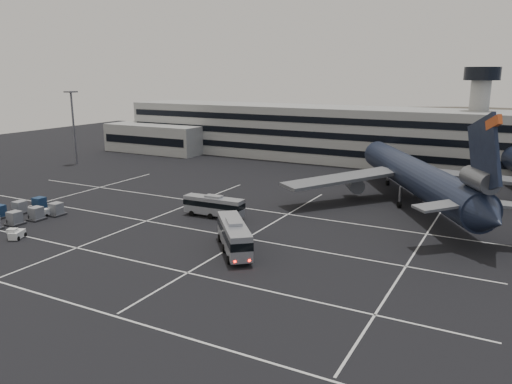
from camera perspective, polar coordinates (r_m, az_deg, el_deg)
ground at (r=73.62m, az=-10.87°, el=-4.71°), size 260.00×260.00×0.00m
lane_markings at (r=73.58m, az=-9.94°, el=-4.68°), size 90.00×55.62×0.01m
terminal at (r=134.81m, az=7.35°, el=6.65°), size 125.00×26.00×24.00m
hills at (r=228.25m, az=21.16°, el=3.80°), size 352.00×180.00×44.00m
lightpole_left at (r=134.01m, az=-20.20°, el=8.01°), size 2.40×2.40×18.28m
trijet_main at (r=90.76m, az=17.86°, el=1.75°), size 41.70×52.20×18.08m
bus_near at (r=64.66m, az=-2.52°, el=-4.87°), size 9.84×11.05×4.26m
bus_far at (r=80.29m, az=-4.84°, el=-1.52°), size 10.27×2.87×3.60m
tug_a at (r=87.95m, az=-22.69°, el=-2.16°), size 1.29×2.01×1.24m
tug_b at (r=77.58m, az=-25.68°, el=-4.36°), size 2.32×2.80×1.56m
uld_cluster at (r=87.90m, az=-25.62°, el=-2.15°), size 10.22×13.94×2.08m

